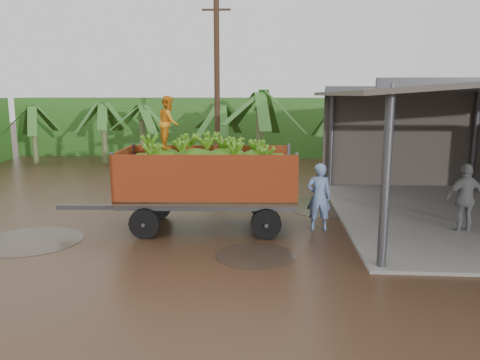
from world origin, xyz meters
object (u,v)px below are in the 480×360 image
at_px(man_blue, 319,197).
at_px(banana_trailer, 207,177).
at_px(utility_pole, 217,90).
at_px(man_grey, 465,199).

bearing_deg(man_blue, banana_trailer, -3.28).
xyz_separation_m(banana_trailer, man_blue, (3.14, 0.01, -0.51)).
distance_m(banana_trailer, utility_pole, 7.67).
xyz_separation_m(man_blue, utility_pole, (-3.69, 7.22, 3.01)).
relative_size(man_blue, man_grey, 0.98).
bearing_deg(utility_pole, banana_trailer, -85.66).
relative_size(man_blue, utility_pole, 0.24).
height_order(man_grey, utility_pole, utility_pole).
relative_size(man_grey, utility_pole, 0.25).
distance_m(man_grey, utility_pole, 10.99).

